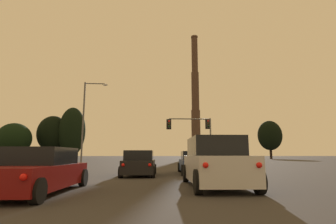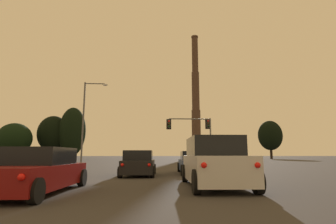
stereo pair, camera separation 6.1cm
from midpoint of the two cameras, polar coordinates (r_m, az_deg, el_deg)
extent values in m
cube|color=silver|center=(10.27, 10.18, -11.98)|extent=(2.06, 4.85, 0.95)
cube|color=black|center=(10.38, 9.91, -7.40)|extent=(1.86, 2.85, 0.70)
cylinder|color=black|center=(12.06, 3.82, -13.14)|extent=(0.24, 0.77, 0.76)
cylinder|color=black|center=(12.37, 12.74, -12.84)|extent=(0.24, 0.77, 0.76)
cylinder|color=black|center=(8.24, 6.41, -14.88)|extent=(0.24, 0.77, 0.76)
cylinder|color=black|center=(8.70, 19.16, -14.14)|extent=(0.24, 0.77, 0.76)
sphere|color=red|center=(7.74, 8.06, -11.40)|extent=(0.17, 0.17, 0.17)
sphere|color=red|center=(8.15, 19.14, -10.88)|extent=(0.17, 0.17, 0.17)
cube|color=maroon|center=(9.44, -26.55, -12.37)|extent=(1.94, 4.65, 0.70)
cube|color=black|center=(9.63, -25.70, -8.62)|extent=(1.69, 2.25, 0.55)
cylinder|color=black|center=(11.55, -26.66, -12.66)|extent=(0.24, 0.65, 0.64)
cylinder|color=black|center=(10.94, -18.04, -13.42)|extent=(0.24, 0.65, 0.64)
cylinder|color=black|center=(7.38, -26.63, -15.11)|extent=(0.24, 0.65, 0.64)
sphere|color=red|center=(7.03, -29.08, -12.30)|extent=(0.17, 0.17, 0.17)
cube|color=black|center=(15.71, -6.22, -11.68)|extent=(1.84, 4.05, 0.72)
cube|color=black|center=(15.30, -6.30, -9.37)|extent=(1.62, 1.95, 0.55)
cylinder|color=black|center=(17.42, -8.61, -12.14)|extent=(0.24, 0.61, 0.60)
cylinder|color=black|center=(17.30, -2.95, -12.25)|extent=(0.24, 0.61, 0.60)
cylinder|color=black|center=(14.20, -10.25, -12.76)|extent=(0.24, 0.61, 0.60)
cylinder|color=black|center=(14.05, -3.29, -12.92)|extent=(0.24, 0.61, 0.60)
sphere|color=red|center=(13.77, -9.78, -11.28)|extent=(0.17, 0.17, 0.17)
sphere|color=red|center=(13.65, -4.01, -11.41)|extent=(0.17, 0.17, 0.17)
cube|color=navy|center=(17.40, 5.83, -11.45)|extent=(2.00, 4.67, 0.70)
cube|color=black|center=(17.62, 5.71, -9.39)|extent=(1.71, 2.27, 0.55)
cylinder|color=black|center=(19.23, 2.51, -11.90)|extent=(0.25, 0.65, 0.64)
cylinder|color=black|center=(19.40, 7.82, -11.80)|extent=(0.25, 0.65, 0.64)
cylinder|color=black|center=(15.44, 3.33, -12.53)|extent=(0.25, 0.65, 0.64)
cylinder|color=black|center=(15.66, 9.92, -12.36)|extent=(0.25, 0.65, 0.64)
sphere|color=red|center=(15.02, 4.06, -11.23)|extent=(0.17, 0.17, 0.17)
sphere|color=red|center=(15.20, 9.58, -11.11)|extent=(0.17, 0.17, 0.17)
cylinder|color=slate|center=(31.86, 9.34, -6.32)|extent=(0.18, 0.18, 5.58)
cylinder|color=black|center=(31.84, 9.47, -11.25)|extent=(0.40, 0.40, 0.10)
cube|color=#282828|center=(31.98, 8.73, -2.54)|extent=(0.34, 0.34, 1.04)
cube|color=black|center=(32.15, 8.66, -2.58)|extent=(0.58, 0.03, 1.25)
sphere|color=red|center=(31.83, 8.79, -1.92)|extent=(0.22, 0.22, 0.22)
sphere|color=#352604|center=(31.79, 8.80, -2.50)|extent=(0.22, 0.22, 0.22)
sphere|color=black|center=(31.76, 8.82, -3.08)|extent=(0.22, 0.22, 0.22)
cylinder|color=slate|center=(31.66, 4.78, -1.51)|extent=(5.01, 0.14, 0.14)
sphere|color=slate|center=(32.11, 9.21, -1.53)|extent=(0.18, 0.18, 0.18)
cube|color=#282828|center=(31.33, 0.25, -2.64)|extent=(0.34, 0.34, 1.04)
cube|color=black|center=(31.51, 0.23, -2.68)|extent=(0.58, 0.03, 1.25)
sphere|color=red|center=(31.18, 0.27, -2.01)|extent=(0.22, 0.22, 0.22)
sphere|color=#352604|center=(31.14, 0.27, -2.60)|extent=(0.22, 0.22, 0.22)
sphere|color=black|center=(31.11, 0.27, -3.19)|extent=(0.22, 0.22, 0.22)
cylinder|color=#56565B|center=(32.78, -17.96, -2.24)|extent=(0.20, 0.20, 9.95)
cylinder|color=#56565B|center=(33.40, -15.51, 5.96)|extent=(2.44, 0.12, 0.12)
sphere|color=#56565B|center=(33.68, -17.54, 5.93)|extent=(0.20, 0.20, 0.20)
ellipsoid|color=silver|center=(33.13, -13.45, 5.79)|extent=(0.64, 0.36, 0.26)
cylinder|color=#3C2B22|center=(116.19, 6.28, -9.03)|extent=(6.28, 6.28, 3.37)
cylinder|color=#473328|center=(116.71, 6.19, -3.87)|extent=(3.92, 3.92, 17.61)
cylinder|color=#473328|center=(119.66, 6.04, 4.55)|extent=(3.37, 3.37, 17.61)
cylinder|color=#473328|center=(125.04, 5.90, 12.41)|extent=(2.82, 2.82, 17.61)
cylinder|color=#4E382C|center=(128.41, 5.83, 15.92)|extent=(3.16, 3.16, 0.70)
cylinder|color=black|center=(83.58, -20.35, -8.67)|extent=(0.78, 0.78, 2.64)
ellipsoid|color=black|center=(83.86, -20.09, -4.02)|extent=(7.78, 7.00, 14.62)
cylinder|color=black|center=(86.69, -23.96, -8.14)|extent=(0.92, 0.92, 3.57)
ellipsoid|color=black|center=(86.92, -23.71, -4.32)|extent=(9.17, 8.25, 10.73)
cylinder|color=black|center=(83.94, 21.58, -8.25)|extent=(0.71, 0.71, 3.64)
ellipsoid|color=black|center=(84.13, 21.37, -4.77)|extent=(7.10, 6.39, 8.79)
cylinder|color=black|center=(84.30, -30.70, -8.09)|extent=(0.93, 0.93, 2.24)
ellipsoid|color=black|center=(84.41, -30.45, -5.09)|extent=(9.30, 8.37, 8.83)
camera|label=1|loc=(0.03, -89.95, -0.01)|focal=28.00mm
camera|label=2|loc=(0.03, 90.05, 0.01)|focal=28.00mm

